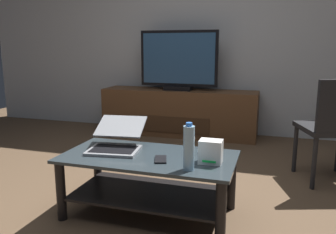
{
  "coord_description": "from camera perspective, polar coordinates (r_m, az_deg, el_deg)",
  "views": [
    {
      "loc": [
        0.78,
        -1.92,
        1.08
      ],
      "look_at": [
        0.02,
        0.55,
        0.55
      ],
      "focal_mm": 36.7,
      "sensor_mm": 36.0,
      "label": 1
    }
  ],
  "objects": [
    {
      "name": "router_box",
      "position": [
        2.06,
        7.11,
        -5.72
      ],
      "size": [
        0.13,
        0.1,
        0.14
      ],
      "color": "white",
      "rests_on": "coffee_table"
    },
    {
      "name": "coffee_table",
      "position": [
        2.25,
        -3.21,
        -9.49
      ],
      "size": [
        1.1,
        0.57,
        0.4
      ],
      "color": "#2D383D",
      "rests_on": "ground"
    },
    {
      "name": "cell_phone",
      "position": [
        2.11,
        -1.23,
        -7.05
      ],
      "size": [
        0.11,
        0.15,
        0.01
      ],
      "primitive_type": "cube",
      "rotation": [
        0.0,
        0.0,
        0.31
      ],
      "color": "black",
      "rests_on": "coffee_table"
    },
    {
      "name": "tv_remote",
      "position": [
        2.29,
        6.58,
        -5.44
      ],
      "size": [
        0.1,
        0.16,
        0.02
      ],
      "primitive_type": "cube",
      "rotation": [
        0.0,
        0.0,
        -0.39
      ],
      "color": "#99999E",
      "rests_on": "coffee_table"
    },
    {
      "name": "dining_chair",
      "position": [
        2.98,
        25.98,
        -1.16
      ],
      "size": [
        0.56,
        0.56,
        0.85
      ],
      "color": "black",
      "rests_on": "ground"
    },
    {
      "name": "laptop",
      "position": [
        2.35,
        -8.51,
        -3.82
      ],
      "size": [
        0.38,
        0.46,
        0.19
      ],
      "color": "gray",
      "rests_on": "coffee_table"
    },
    {
      "name": "ground_plane",
      "position": [
        2.34,
        -4.55,
        -16.01
      ],
      "size": [
        7.68,
        7.68,
        0.0
      ],
      "primitive_type": "plane",
      "color": "brown"
    },
    {
      "name": "back_wall",
      "position": [
        4.43,
        7.33,
        15.63
      ],
      "size": [
        6.4,
        0.12,
        2.8
      ],
      "primitive_type": "cube",
      "color": "silver",
      "rests_on": "ground"
    },
    {
      "name": "media_cabinet",
      "position": [
        4.26,
        1.8,
        0.76
      ],
      "size": [
        1.9,
        0.44,
        0.56
      ],
      "color": "brown",
      "rests_on": "ground"
    },
    {
      "name": "water_bottle_near",
      "position": [
        1.92,
        3.48,
        -5.1
      ],
      "size": [
        0.06,
        0.06,
        0.27
      ],
      "color": "#99C6E5",
      "rests_on": "coffee_table"
    },
    {
      "name": "television",
      "position": [
        4.17,
        1.78,
        9.17
      ],
      "size": [
        0.95,
        0.2,
        0.71
      ],
      "color": "black",
      "rests_on": "media_cabinet"
    }
  ]
}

